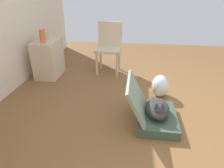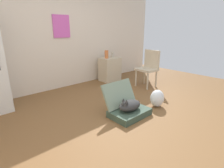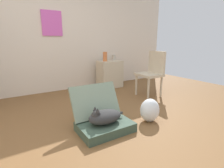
{
  "view_description": "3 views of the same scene",
  "coord_description": "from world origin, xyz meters",
  "px_view_note": "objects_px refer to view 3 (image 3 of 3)",
  "views": [
    {
      "loc": [
        -2.1,
        0.24,
        1.53
      ],
      "look_at": [
        0.27,
        0.55,
        0.36
      ],
      "focal_mm": 32.23,
      "sensor_mm": 36.0,
      "label": 1
    },
    {
      "loc": [
        -2.1,
        -1.9,
        1.47
      ],
      "look_at": [
        0.13,
        0.54,
        0.42
      ],
      "focal_mm": 28.45,
      "sensor_mm": 36.0,
      "label": 2
    },
    {
      "loc": [
        -1.01,
        -1.82,
        1.13
      ],
      "look_at": [
        0.35,
        0.33,
        0.51
      ],
      "focal_mm": 27.98,
      "sensor_mm": 36.0,
      "label": 3
    }
  ],
  "objects_px": {
    "plastic_bag_white": "(150,110)",
    "side_table": "(110,74)",
    "vase_short": "(114,58)",
    "vase_tall": "(105,57)",
    "cat": "(104,117)",
    "chair": "(152,72)",
    "suitcase_base": "(105,127)"
  },
  "relations": [
    {
      "from": "side_table",
      "to": "vase_tall",
      "type": "relative_size",
      "value": 2.99
    },
    {
      "from": "vase_short",
      "to": "side_table",
      "type": "bearing_deg",
      "value": -164.52
    },
    {
      "from": "plastic_bag_white",
      "to": "vase_short",
      "type": "distance_m",
      "value": 2.21
    },
    {
      "from": "cat",
      "to": "plastic_bag_white",
      "type": "relative_size",
      "value": 1.55
    },
    {
      "from": "vase_short",
      "to": "chair",
      "type": "relative_size",
      "value": 0.15
    },
    {
      "from": "suitcase_base",
      "to": "plastic_bag_white",
      "type": "bearing_deg",
      "value": -7.49
    },
    {
      "from": "suitcase_base",
      "to": "cat",
      "type": "bearing_deg",
      "value": 178.05
    },
    {
      "from": "cat",
      "to": "plastic_bag_white",
      "type": "bearing_deg",
      "value": -7.4
    },
    {
      "from": "cat",
      "to": "vase_short",
      "type": "bearing_deg",
      "value": 54.33
    },
    {
      "from": "side_table",
      "to": "chair",
      "type": "bearing_deg",
      "value": -70.7
    },
    {
      "from": "suitcase_base",
      "to": "chair",
      "type": "bearing_deg",
      "value": 27.05
    },
    {
      "from": "suitcase_base",
      "to": "cat",
      "type": "relative_size",
      "value": 1.3
    },
    {
      "from": "side_table",
      "to": "suitcase_base",
      "type": "bearing_deg",
      "value": -123.1
    },
    {
      "from": "suitcase_base",
      "to": "vase_short",
      "type": "distance_m",
      "value": 2.46
    },
    {
      "from": "cat",
      "to": "chair",
      "type": "bearing_deg",
      "value": 26.88
    },
    {
      "from": "side_table",
      "to": "chair",
      "type": "xyz_separation_m",
      "value": [
        0.37,
        -1.07,
        0.18
      ]
    },
    {
      "from": "suitcase_base",
      "to": "chair",
      "type": "relative_size",
      "value": 0.72
    },
    {
      "from": "vase_short",
      "to": "chair",
      "type": "xyz_separation_m",
      "value": [
        0.23,
        -1.11,
        -0.22
      ]
    },
    {
      "from": "suitcase_base",
      "to": "plastic_bag_white",
      "type": "height_order",
      "value": "plastic_bag_white"
    },
    {
      "from": "cat",
      "to": "vase_tall",
      "type": "xyz_separation_m",
      "value": [
        1.1,
        1.87,
        0.57
      ]
    },
    {
      "from": "side_table",
      "to": "vase_tall",
      "type": "height_order",
      "value": "vase_tall"
    },
    {
      "from": "vase_tall",
      "to": "chair",
      "type": "distance_m",
      "value": 1.2
    },
    {
      "from": "cat",
      "to": "side_table",
      "type": "relative_size",
      "value": 0.78
    },
    {
      "from": "plastic_bag_white",
      "to": "side_table",
      "type": "relative_size",
      "value": 0.51
    },
    {
      "from": "vase_tall",
      "to": "plastic_bag_white",
      "type": "bearing_deg",
      "value": -101.62
    },
    {
      "from": "suitcase_base",
      "to": "chair",
      "type": "height_order",
      "value": "chair"
    },
    {
      "from": "side_table",
      "to": "vase_tall",
      "type": "distance_m",
      "value": 0.46
    },
    {
      "from": "plastic_bag_white",
      "to": "cat",
      "type": "bearing_deg",
      "value": 172.6
    },
    {
      "from": "cat",
      "to": "chair",
      "type": "distance_m",
      "value": 1.84
    },
    {
      "from": "plastic_bag_white",
      "to": "chair",
      "type": "height_order",
      "value": "chair"
    },
    {
      "from": "cat",
      "to": "vase_short",
      "type": "height_order",
      "value": "vase_short"
    },
    {
      "from": "cat",
      "to": "vase_tall",
      "type": "distance_m",
      "value": 2.25
    }
  ]
}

